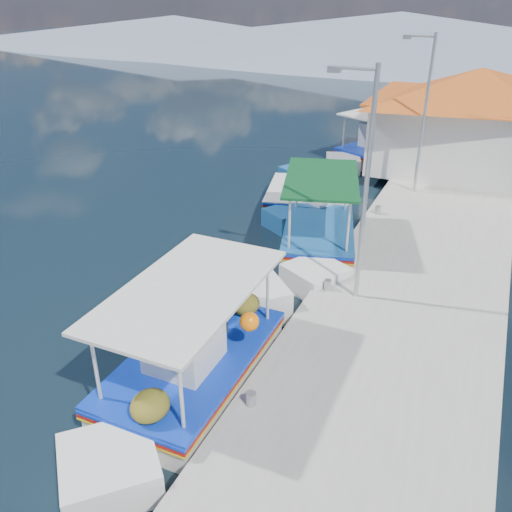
% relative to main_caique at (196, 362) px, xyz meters
% --- Properties ---
extents(ground, '(160.00, 160.00, 0.00)m').
position_rel_main_caique_xyz_m(ground, '(-2.11, 2.31, -0.54)').
color(ground, black).
rests_on(ground, ground).
extents(quay, '(5.00, 44.00, 0.50)m').
position_rel_main_caique_xyz_m(quay, '(3.79, 8.31, -0.29)').
color(quay, '#A5A29A').
rests_on(quay, ground).
extents(bollards, '(0.20, 17.20, 0.30)m').
position_rel_main_caique_xyz_m(bollards, '(1.69, 7.56, 0.11)').
color(bollards, '#A5A8AD').
rests_on(bollards, quay).
extents(main_caique, '(2.55, 8.44, 2.78)m').
position_rel_main_caique_xyz_m(main_caique, '(0.00, 0.00, 0.00)').
color(main_caique, silver).
rests_on(main_caique, ground).
extents(caique_green_canopy, '(3.65, 7.25, 2.83)m').
position_rel_main_caique_xyz_m(caique_green_canopy, '(0.36, 7.67, -0.11)').
color(caique_green_canopy, silver).
rests_on(caique_green_canopy, ground).
extents(caique_blue_hull, '(2.88, 6.13, 1.13)m').
position_rel_main_caique_xyz_m(caique_blue_hull, '(-1.89, 11.06, -0.23)').
color(caique_blue_hull, '#174D8B').
rests_on(caique_blue_hull, ground).
extents(caique_far, '(4.34, 7.04, 2.72)m').
position_rel_main_caique_xyz_m(caique_far, '(-0.19, 18.71, -0.03)').
color(caique_far, silver).
rests_on(caique_far, ground).
extents(harbor_building, '(10.49, 10.49, 4.40)m').
position_rel_main_caique_xyz_m(harbor_building, '(4.09, 17.31, 2.24)').
color(harbor_building, white).
rests_on(harbor_building, quay).
extents(lamp_post_near, '(1.21, 0.14, 6.00)m').
position_rel_main_caique_xyz_m(lamp_post_near, '(2.40, 4.31, 3.32)').
color(lamp_post_near, '#A5A8AD').
rests_on(lamp_post_near, quay).
extents(lamp_post_far, '(1.21, 0.14, 6.00)m').
position_rel_main_caique_xyz_m(lamp_post_far, '(2.40, 13.31, 3.32)').
color(lamp_post_far, '#A5A8AD').
rests_on(lamp_post_far, quay).
extents(mountain_ridge, '(171.40, 96.00, 5.50)m').
position_rel_main_caique_xyz_m(mountain_ridge, '(4.43, 58.31, 1.51)').
color(mountain_ridge, slate).
rests_on(mountain_ridge, ground).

